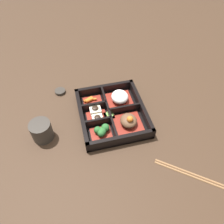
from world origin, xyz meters
TOP-DOWN VIEW (x-y plane):
  - ground_plane at (0.00, 0.00)m, footprint 3.00×3.00m
  - bento_base at (0.00, 0.00)m, footprint 0.28×0.25m
  - bento_rim at (-0.00, -0.00)m, footprint 0.28×0.25m
  - bowl_rice at (-0.06, 0.05)m, footprint 0.10×0.10m
  - bowl_stew at (0.06, 0.05)m, footprint 0.10×0.10m
  - bowl_carrots at (-0.09, -0.07)m, footprint 0.06×0.08m
  - bowl_tofu at (-0.00, -0.06)m, footprint 0.08×0.08m
  - bowl_greens at (0.08, -0.06)m, footprint 0.07×0.08m
  - bowl_pickles at (0.01, -0.01)m, footprint 0.04×0.04m
  - tea_cup at (0.03, -0.27)m, footprint 0.08×0.08m
  - chopsticks at (0.30, 0.19)m, footprint 0.16×0.20m
  - sauce_dish at (-0.18, -0.19)m, footprint 0.05×0.05m

SIDE VIEW (x-z plane):
  - ground_plane at x=0.00m, z-range 0.00..0.00m
  - chopsticks at x=0.30m, z-range 0.00..0.01m
  - bento_base at x=0.00m, z-range 0.00..0.01m
  - sauce_dish at x=-0.18m, z-range 0.00..0.01m
  - bowl_pickles at x=0.01m, z-range 0.01..0.02m
  - bowl_carrots at x=-0.09m, z-range 0.01..0.03m
  - bowl_tofu at x=0.00m, z-range 0.01..0.04m
  - bento_rim at x=0.00m, z-range 0.00..0.05m
  - bowl_greens at x=0.08m, z-range 0.01..0.04m
  - bowl_stew at x=0.06m, z-range 0.00..0.06m
  - bowl_rice at x=-0.06m, z-range 0.01..0.05m
  - tea_cup at x=0.03m, z-range 0.00..0.08m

